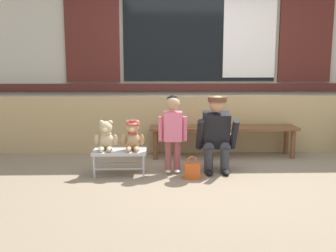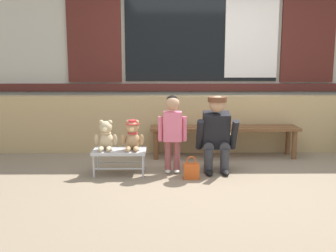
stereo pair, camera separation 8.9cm
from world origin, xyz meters
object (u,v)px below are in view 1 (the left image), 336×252
small_display_bench (120,153)px  teddy_bear_with_hat (133,136)px  teddy_bear_plain (106,137)px  handbag_on_ground (192,171)px  adult_crouching (217,133)px  child_standing (173,125)px  wooden_bench_long (223,131)px

small_display_bench → teddy_bear_with_hat: bearing=0.8°
teddy_bear_plain → handbag_on_ground: 1.10m
small_display_bench → adult_crouching: bearing=4.7°
child_standing → adult_crouching: 0.56m
small_display_bench → adult_crouching: 1.21m
adult_crouching → handbag_on_ground: adult_crouching is taller
child_standing → adult_crouching: size_ratio=1.01×
handbag_on_ground → child_standing: bearing=131.4°
teddy_bear_plain → adult_crouching: (1.35, 0.10, 0.02)m
teddy_bear_with_hat → adult_crouching: bearing=5.3°
wooden_bench_long → child_standing: bearing=-133.0°
wooden_bench_long → handbag_on_ground: wooden_bench_long is taller
wooden_bench_long → teddy_bear_with_hat: 1.51m
wooden_bench_long → teddy_bear_plain: bearing=-151.4°
wooden_bench_long → small_display_bench: (-1.40, -0.85, -0.11)m
wooden_bench_long → adult_crouching: (-0.21, -0.75, 0.11)m
teddy_bear_with_hat → adult_crouching: size_ratio=0.38×
teddy_bear_plain → teddy_bear_with_hat: size_ratio=1.00×
adult_crouching → teddy_bear_with_hat: bearing=-174.7°
teddy_bear_with_hat → handbag_on_ground: (0.70, -0.21, -0.38)m
teddy_bear_with_hat → wooden_bench_long: bearing=34.5°
wooden_bench_long → child_standing: 1.13m
teddy_bear_plain → handbag_on_ground: bearing=-11.5°
teddy_bear_plain → child_standing: (0.80, 0.04, 0.13)m
teddy_bear_plain → handbag_on_ground: teddy_bear_plain is taller
child_standing → adult_crouching: (0.55, 0.06, -0.11)m
teddy_bear_plain → small_display_bench: bearing=-0.5°
small_display_bench → child_standing: (0.64, 0.04, 0.33)m
wooden_bench_long → teddy_bear_plain: size_ratio=5.78×
teddy_bear_plain → handbag_on_ground: size_ratio=1.34×
adult_crouching → teddy_bear_plain: bearing=-175.9°
wooden_bench_long → teddy_bear_plain: 1.78m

